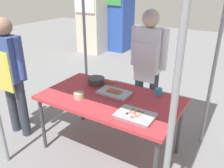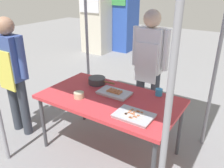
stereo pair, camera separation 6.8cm
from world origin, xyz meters
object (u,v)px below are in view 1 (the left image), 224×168
condiment_bowl (79,95)px  neighbor_stall_left (114,18)px  vendor_woman (148,61)px  stall_table (110,101)px  tray_grilled_sausages (114,93)px  drink_cup_near_edge (159,92)px  cooking_wok (96,81)px  customer_nearby (10,70)px  neighbor_stall_right (92,23)px  tray_meat_skewers (135,115)px

condiment_bowl → neighbor_stall_left: 5.05m
neighbor_stall_left → vendor_woman: bearing=-53.2°
stall_table → tray_grilled_sausages: size_ratio=4.15×
drink_cup_near_edge → tray_grilled_sausages: bearing=-150.0°
cooking_wok → customer_nearby: size_ratio=0.24×
drink_cup_near_edge → vendor_woman: 0.59m
cooking_wok → drink_cup_near_edge: size_ratio=4.60×
vendor_woman → neighbor_stall_right: size_ratio=0.97×
tray_grilled_sausages → stall_table: bearing=-91.2°
stall_table → tray_meat_skewers: 0.50m
condiment_bowl → stall_table: bearing=34.5°
tray_meat_skewers → drink_cup_near_edge: 0.59m
condiment_bowl → customer_nearby: size_ratio=0.07×
stall_table → tray_grilled_sausages: bearing=88.8°
vendor_woman → tray_meat_skewers: bearing=107.4°
tray_meat_skewers → cooking_wok: bearing=149.2°
tray_grilled_sausages → neighbor_stall_right: neighbor_stall_right is taller
cooking_wok → drink_cup_near_edge: (0.81, 0.12, -0.00)m
stall_table → drink_cup_near_edge: size_ratio=19.35×
cooking_wok → customer_nearby: customer_nearby is taller
stall_table → vendor_woman: bearing=81.8°
condiment_bowl → vendor_woman: (0.40, 1.00, 0.21)m
cooking_wok → stall_table: bearing=-34.2°
condiment_bowl → neighbor_stall_left: size_ratio=0.06×
stall_table → neighbor_stall_right: (-2.88, 3.64, 0.17)m
stall_table → tray_meat_skewers: bearing=-27.8°
tray_meat_skewers → drink_cup_near_edge: drink_cup_near_edge is taller
stall_table → cooking_wok: (-0.36, 0.24, 0.10)m
drink_cup_near_edge → stall_table: bearing=-141.6°
drink_cup_near_edge → neighbor_stall_right: bearing=135.5°
tray_meat_skewers → cooking_wok: 0.93m
stall_table → drink_cup_near_edge: bearing=38.4°
stall_table → vendor_woman: (0.11, 0.80, 0.29)m
tray_meat_skewers → customer_nearby: 1.74m
stall_table → drink_cup_near_edge: (0.45, 0.36, 0.09)m
condiment_bowl → neighbor_stall_right: neighbor_stall_right is taller
tray_meat_skewers → stall_table: bearing=152.2°
drink_cup_near_edge → vendor_woman: (-0.34, 0.44, 0.20)m
stall_table → customer_nearby: customer_nearby is taller
tray_grilled_sausages → neighbor_stall_left: neighbor_stall_left is taller
tray_meat_skewers → customer_nearby: customer_nearby is taller
stall_table → drink_cup_near_edge: drink_cup_near_edge is taller
vendor_woman → neighbor_stall_left: size_ratio=0.86×
customer_nearby → neighbor_stall_right: 4.27m
drink_cup_near_edge → customer_nearby: (-1.74, -0.68, 0.16)m
cooking_wok → neighbor_stall_right: 4.23m
tray_meat_skewers → drink_cup_near_edge: size_ratio=4.56×
customer_nearby → neighbor_stall_right: size_ratio=0.93×
tray_meat_skewers → vendor_woman: bearing=107.4°
stall_table → neighbor_stall_left: size_ratio=0.83×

